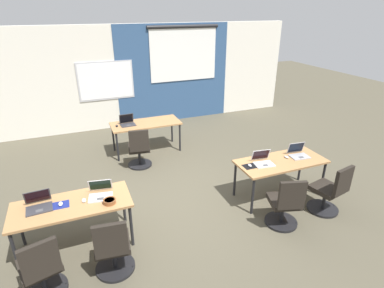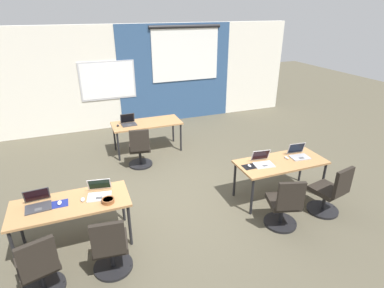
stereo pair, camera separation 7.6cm
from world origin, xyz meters
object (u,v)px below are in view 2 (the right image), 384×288
object	(u,v)px
mouse_near_left_end	(59,203)
chair_near_left_end	(40,270)
desk_far_center	(147,125)
chair_near_right_end	(330,194)
snack_bowl	(108,200)
chair_near_left_inner	(111,249)
laptop_far_left	(129,122)
laptop_near_left_end	(38,203)
desk_near_right	(281,164)
chair_near_right_inner	(284,207)
laptop_near_left_inner	(99,192)
mouse_near_right_inner	(249,166)
laptop_near_right_inner	(263,161)
laptop_near_right_end	(299,154)
mouse_far_left	(118,125)
chair_far_left	(140,151)
desk_near_left	(71,206)
mouse_near_right_end	(287,158)
mouse_near_left_inner	(83,199)

from	to	relation	value
mouse_near_left_end	chair_near_left_end	world-z (taller)	chair_near_left_end
desk_far_center	chair_near_right_end	distance (m)	4.19
chair_near_right_end	snack_bowl	size ratio (longest dim) A/B	5.18
mouse_near_left_end	chair_near_left_inner	world-z (taller)	chair_near_left_inner
laptop_far_left	laptop_near_left_end	bearing A→B (deg)	-124.99
desk_near_right	chair_near_right_inner	size ratio (longest dim) A/B	1.74
laptop_near_left_inner	laptop_near_left_end	bearing A→B (deg)	-171.51
mouse_near_right_inner	laptop_near_left_inner	world-z (taller)	laptop_near_left_inner
laptop_near_right_inner	laptop_near_right_end	distance (m)	0.77
chair_near_right_inner	mouse_far_left	xyz separation A→B (m)	(-1.97, 3.56, 0.36)
laptop_near_right_end	chair_near_right_inner	bearing A→B (deg)	-130.76
chair_near_left_end	snack_bowl	size ratio (longest dim) A/B	5.18
laptop_near_right_inner	desk_far_center	bearing A→B (deg)	123.88
chair_far_left	laptop_near_right_end	bearing A→B (deg)	149.68
laptop_far_left	mouse_far_left	world-z (taller)	laptop_far_left
chair_near_left_end	laptop_near_left_end	bearing A→B (deg)	-105.68
laptop_near_right_end	laptop_near_right_inner	bearing A→B (deg)	-173.40
desk_near_right	mouse_near_right_inner	bearing A→B (deg)	177.90
mouse_far_left	chair_near_left_inner	world-z (taller)	chair_near_left_inner
desk_near_left	mouse_near_left_end	xyz separation A→B (m)	(-0.14, 0.02, 0.08)
desk_near_right	mouse_far_left	world-z (taller)	mouse_far_left
laptop_far_left	mouse_near_left_end	bearing A→B (deg)	-120.36
mouse_near_left_end	chair_far_left	bearing A→B (deg)	52.80
chair_near_right_end	mouse_near_right_inner	bearing A→B (deg)	-45.92
mouse_far_left	desk_far_center	bearing A→B (deg)	0.36
desk_near_right	chair_near_left_end	distance (m)	4.00
mouse_near_left_end	laptop_near_left_inner	distance (m)	0.54
chair_far_left	laptop_near_right_inner	bearing A→B (deg)	139.08
desk_near_right	chair_near_left_end	world-z (taller)	chair_near_left_end
mouse_near_right_inner	laptop_far_left	world-z (taller)	laptop_far_left
chair_near_right_end	snack_bowl	distance (m)	3.54
laptop_near_right_inner	laptop_far_left	bearing A→B (deg)	130.11
mouse_near_right_end	mouse_near_left_end	size ratio (longest dim) A/B	1.00
mouse_near_left_inner	chair_near_left_inner	size ratio (longest dim) A/B	0.11
laptop_near_left_end	mouse_near_left_inner	world-z (taller)	laptop_near_left_end
desk_near_left	laptop_near_right_inner	xyz separation A→B (m)	(3.14, 0.03, 0.11)
desk_near_left	mouse_near_right_inner	world-z (taller)	mouse_near_right_inner
laptop_near_right_end	chair_near_right_end	size ratio (longest dim) A/B	0.39
mouse_near_left_inner	chair_near_left_inner	bearing A→B (deg)	-70.94
laptop_near_left_inner	mouse_near_left_inner	world-z (taller)	laptop_near_left_inner
laptop_near_left_end	mouse_near_right_inner	bearing A→B (deg)	-4.74
mouse_far_left	snack_bowl	world-z (taller)	snack_bowl
desk_near_left	laptop_far_left	world-z (taller)	laptop_far_left
desk_near_right	chair_near_left_inner	distance (m)	3.18
desk_near_right	chair_near_right_inner	world-z (taller)	chair_near_right_inner
mouse_near_left_end	chair_far_left	distance (m)	2.57
chair_near_right_inner	snack_bowl	distance (m)	2.65
mouse_near_right_end	chair_near_left_inner	xyz separation A→B (m)	(-3.24, -0.79, -0.36)
desk_near_left	chair_near_left_inner	world-z (taller)	chair_near_left_inner
chair_near_left_end	mouse_far_left	world-z (taller)	chair_near_left_end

